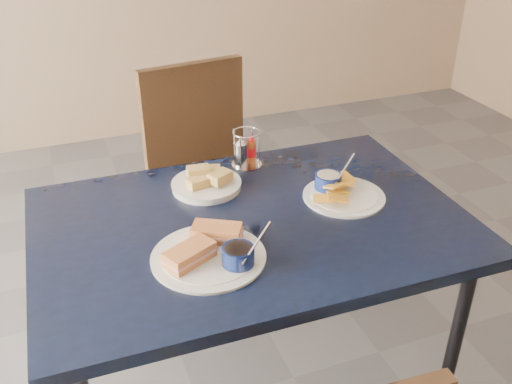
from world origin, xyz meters
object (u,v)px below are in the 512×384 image
object	(u,v)px
sandwich_plate	(211,251)
plantain_plate	(338,190)
chair_far	(208,163)
condiment_caddy	(245,151)
dining_table	(252,235)
bread_basket	(207,182)

from	to	relation	value
sandwich_plate	plantain_plate	distance (m)	0.52
chair_far	sandwich_plate	bearing A→B (deg)	-105.55
chair_far	condiment_caddy	world-z (taller)	chair_far
dining_table	plantain_plate	size ratio (longest dim) A/B	4.93
dining_table	condiment_caddy	bearing A→B (deg)	73.23
condiment_caddy	plantain_plate	bearing A→B (deg)	-55.58
sandwich_plate	bread_basket	distance (m)	0.39
dining_table	condiment_caddy	xyz separation A→B (m)	(0.11, 0.35, 0.12)
plantain_plate	sandwich_plate	bearing A→B (deg)	-159.45
bread_basket	dining_table	bearing A→B (deg)	-72.78
sandwich_plate	condiment_caddy	distance (m)	0.57
sandwich_plate	bread_basket	world-z (taller)	sandwich_plate
plantain_plate	condiment_caddy	world-z (taller)	condiment_caddy
chair_far	condiment_caddy	xyz separation A→B (m)	(0.02, -0.42, 0.24)
plantain_plate	bread_basket	distance (m)	0.44
chair_far	plantain_plate	xyz separation A→B (m)	(0.24, -0.73, 0.20)
dining_table	plantain_plate	distance (m)	0.33
chair_far	bread_basket	size ratio (longest dim) A/B	4.26
sandwich_plate	bread_basket	size ratio (longest dim) A/B	1.41
dining_table	bread_basket	bearing A→B (deg)	107.22
dining_table	chair_far	size ratio (longest dim) A/B	1.35
plantain_plate	chair_far	bearing A→B (deg)	108.06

